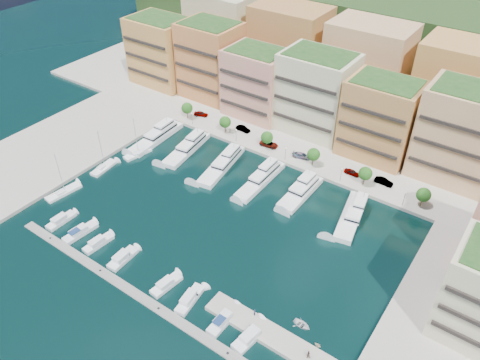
{
  "coord_description": "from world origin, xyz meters",
  "views": [
    {
      "loc": [
        55.36,
        -70.2,
        80.91
      ],
      "look_at": [
        -1.39,
        9.89,
        6.0
      ],
      "focal_mm": 35.0,
      "sensor_mm": 36.0,
      "label": 1
    }
  ],
  "objects_px": {
    "tree_1": "(225,122)",
    "tree_2": "(267,137)",
    "yacht_5": "(352,214)",
    "cruiser_0": "(61,221)",
    "sailboat_1": "(104,168)",
    "car_2": "(269,144)",
    "lamppost_1": "(236,133)",
    "cruiser_2": "(98,243)",
    "car_0": "(201,114)",
    "person_1": "(308,354)",
    "yacht_4": "(302,191)",
    "car_3": "(302,155)",
    "cruiser_8": "(250,336)",
    "car_1": "(243,129)",
    "tree_3": "(314,154)",
    "person_0": "(255,312)",
    "cruiser_6": "(190,299)",
    "cruiser_5": "(166,285)",
    "sailboat_0": "(63,193)",
    "lamppost_0": "(192,117)",
    "cruiser_3": "(123,258)",
    "sailboat_2": "(138,154)",
    "lamppost_3": "(341,173)",
    "tree_0": "(187,108)",
    "yacht_2": "(223,163)",
    "lamppost_4": "(405,196)",
    "lamppost_2": "(286,152)",
    "tender_2": "(302,325)",
    "cruiser_1": "(80,232)",
    "car_5": "(384,182)",
    "yacht_1": "(188,147)",
    "tender_3": "(318,345)",
    "car_4": "(352,172)",
    "cruiser_7": "(224,320)",
    "tree_5": "(424,195)",
    "yacht_0": "(158,135)",
    "yacht_3": "(262,178)",
    "tree_4": "(365,173)"
  },
  "relations": [
    {
      "from": "cruiser_2",
      "to": "person_0",
      "type": "height_order",
      "value": "person_0"
    },
    {
      "from": "tree_3",
      "to": "person_0",
      "type": "xyz_separation_m",
      "value": [
        15.62,
        -53.73,
        -2.86
      ]
    },
    {
      "from": "tender_3",
      "to": "person_1",
      "type": "height_order",
      "value": "person_1"
    },
    {
      "from": "tree_0",
      "to": "cruiser_1",
      "type": "xyz_separation_m",
      "value": [
        14.55,
        -58.12,
        -4.17
      ]
    },
    {
      "from": "yacht_2",
      "to": "lamppost_1",
      "type": "bearing_deg",
      "value": 108.47
    },
    {
      "from": "tree_0",
      "to": "yacht_0",
      "type": "bearing_deg",
      "value": -90.86
    },
    {
      "from": "cruiser_5",
      "to": "person_1",
      "type": "distance_m",
      "value": 33.97
    },
    {
      "from": "lamppost_0",
      "to": "car_4",
      "type": "xyz_separation_m",
      "value": [
        55.37,
        4.7,
        -2.06
      ]
    },
    {
      "from": "cruiser_3",
      "to": "sailboat_0",
      "type": "bearing_deg",
      "value": 166.09
    },
    {
      "from": "cruiser_5",
      "to": "car_3",
      "type": "distance_m",
      "value": 59.55
    },
    {
      "from": "tree_2",
      "to": "yacht_2",
      "type": "bearing_deg",
      "value": -112.28
    },
    {
      "from": "lamppost_0",
      "to": "cruiser_5",
      "type": "height_order",
      "value": "lamppost_0"
    },
    {
      "from": "yacht_4",
      "to": "person_0",
      "type": "distance_m",
      "value": 42.98
    },
    {
      "from": "lamppost_2",
      "to": "sailboat_2",
      "type": "xyz_separation_m",
      "value": [
        -38.92,
        -22.72,
        -3.51
      ]
    },
    {
      "from": "cruiser_2",
      "to": "sailboat_2",
      "type": "bearing_deg",
      "value": 121.24
    },
    {
      "from": "lamppost_0",
      "to": "tender_2",
      "type": "relative_size",
      "value": 1.11
    },
    {
      "from": "yacht_4",
      "to": "car_3",
      "type": "xyz_separation_m",
      "value": [
        -7.93,
        13.99,
        0.71
      ]
    },
    {
      "from": "cruiser_1",
      "to": "sailboat_0",
      "type": "height_order",
      "value": "sailboat_0"
    },
    {
      "from": "yacht_5",
      "to": "car_5",
      "type": "distance_m",
      "value": 16.84
    },
    {
      "from": "cruiser_0",
      "to": "sailboat_2",
      "type": "relative_size",
      "value": 0.59
    },
    {
      "from": "tree_5",
      "to": "sailboat_1",
      "type": "relative_size",
      "value": 0.43
    },
    {
      "from": "car_0",
      "to": "person_1",
      "type": "bearing_deg",
      "value": -148.03
    },
    {
      "from": "tree_1",
      "to": "tree_2",
      "type": "xyz_separation_m",
      "value": [
        16.0,
        0.0,
        0.0
      ]
    },
    {
      "from": "yacht_3",
      "to": "cruiser_8",
      "type": "relative_size",
      "value": 2.34
    },
    {
      "from": "tree_3",
      "to": "sailboat_0",
      "type": "bearing_deg",
      "value": -134.83
    },
    {
      "from": "car_4",
      "to": "tree_1",
      "type": "bearing_deg",
      "value": 94.04
    },
    {
      "from": "tender_2",
      "to": "cruiser_3",
      "type": "bearing_deg",
      "value": 105.69
    },
    {
      "from": "cruiser_5",
      "to": "cruiser_6",
      "type": "height_order",
      "value": "same"
    },
    {
      "from": "sailboat_1",
      "to": "car_2",
      "type": "relative_size",
      "value": 2.27
    },
    {
      "from": "cruiser_8",
      "to": "car_1",
      "type": "height_order",
      "value": "car_1"
    },
    {
      "from": "lamppost_2",
      "to": "cruiser_7",
      "type": "xyz_separation_m",
      "value": [
        18.95,
        -55.81,
        -3.26
      ]
    },
    {
      "from": "yacht_1",
      "to": "person_1",
      "type": "bearing_deg",
      "value": -32.76
    },
    {
      "from": "yacht_5",
      "to": "tree_2",
      "type": "bearing_deg",
      "value": 158.98
    },
    {
      "from": "lamppost_4",
      "to": "cruiser_2",
      "type": "distance_m",
      "value": 78.31
    },
    {
      "from": "cruiser_1",
      "to": "cruiser_7",
      "type": "distance_m",
      "value": 44.4
    },
    {
      "from": "cruiser_0",
      "to": "cruiser_6",
      "type": "distance_m",
      "value": 42.83
    },
    {
      "from": "car_4",
      "to": "cruiser_8",
      "type": "bearing_deg",
      "value": -173.28
    },
    {
      "from": "cruiser_5",
      "to": "car_2",
      "type": "relative_size",
      "value": 1.34
    },
    {
      "from": "cruiser_3",
      "to": "car_1",
      "type": "distance_m",
      "value": 62.66
    },
    {
      "from": "yacht_5",
      "to": "lamppost_2",
      "type": "bearing_deg",
      "value": 157.55
    },
    {
      "from": "lamppost_1",
      "to": "cruiser_2",
      "type": "distance_m",
      "value": 55.89
    },
    {
      "from": "lamppost_3",
      "to": "tree_0",
      "type": "bearing_deg",
      "value": 177.73
    },
    {
      "from": "car_5",
      "to": "tree_0",
      "type": "bearing_deg",
      "value": 93.83
    },
    {
      "from": "yacht_2",
      "to": "sailboat_1",
      "type": "distance_m",
      "value": 35.2
    },
    {
      "from": "person_0",
      "to": "tree_4",
      "type": "bearing_deg",
      "value": -30.83
    },
    {
      "from": "yacht_4",
      "to": "car_0",
      "type": "relative_size",
      "value": 3.65
    },
    {
      "from": "lamppost_4",
      "to": "lamppost_2",
      "type": "bearing_deg",
      "value": 180.0
    },
    {
      "from": "yacht_2",
      "to": "cruiser_8",
      "type": "height_order",
      "value": "yacht_2"
    },
    {
      "from": "tree_3",
      "to": "car_1",
      "type": "relative_size",
      "value": 1.12
    },
    {
      "from": "yacht_5",
      "to": "cruiser_0",
      "type": "distance_m",
      "value": 74.59
    }
  ]
}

